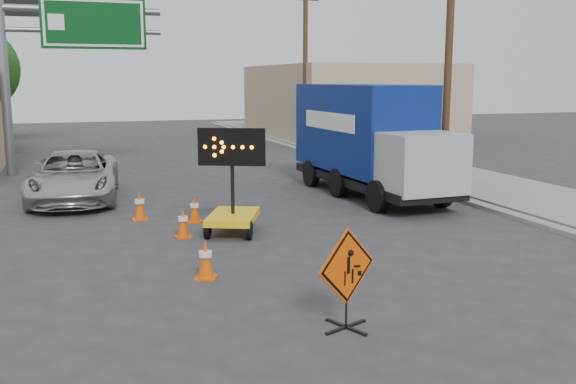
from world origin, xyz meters
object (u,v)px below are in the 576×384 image
construction_sign (347,276)px  pickup_truck (74,176)px  arrow_board (233,209)px  box_truck (369,146)px

construction_sign → pickup_truck: 12.83m
construction_sign → arrow_board: arrow_board is taller
construction_sign → pickup_truck: bearing=84.8°
construction_sign → arrow_board: (-0.16, 6.52, -0.24)m
construction_sign → box_truck: size_ratio=0.21×
arrow_board → box_truck: bearing=58.1°
construction_sign → pickup_truck: construction_sign is taller
construction_sign → arrow_board: size_ratio=0.61×
pickup_truck → box_truck: size_ratio=0.72×
arrow_board → pickup_truck: bearing=146.5°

